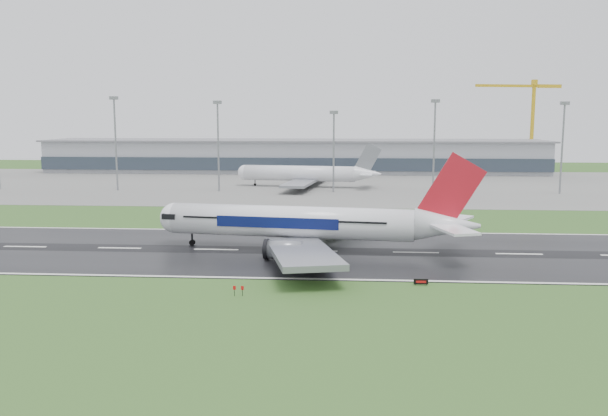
{
  "coord_description": "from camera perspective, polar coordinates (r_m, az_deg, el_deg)",
  "views": [
    {
      "loc": [
        26.25,
        -121.35,
        26.45
      ],
      "look_at": [
        16.96,
        12.0,
        7.0
      ],
      "focal_mm": 36.68,
      "sensor_mm": 36.0,
      "label": 1
    }
  ],
  "objects": [
    {
      "name": "floodmast_4",
      "position": [
        223.68,
        11.85,
        5.38
      ],
      "size": [
        0.64,
        0.64,
        31.67
      ],
      "primitive_type": "cylinder",
      "color": "gray",
      "rests_on": "ground"
    },
    {
      "name": "runway",
      "position": [
        126.93,
        -8.06,
        -3.81
      ],
      "size": [
        400.0,
        45.0,
        0.1
      ],
      "primitive_type": "cube",
      "color": "black",
      "rests_on": "ground"
    },
    {
      "name": "tower_crane",
      "position": [
        334.44,
        20.22,
        7.11
      ],
      "size": [
        45.02,
        13.51,
        45.12
      ],
      "primitive_type": null,
      "rotation": [
        0.0,
        0.0,
        0.24
      ],
      "color": "gold",
      "rests_on": "ground"
    },
    {
      "name": "floodmast_2",
      "position": [
        226.41,
        -7.88,
        5.47
      ],
      "size": [
        0.64,
        0.64,
        31.34
      ],
      "primitive_type": "cylinder",
      "color": "gray",
      "rests_on": "ground"
    },
    {
      "name": "parked_airliner",
      "position": [
        238.58,
        0.12,
        3.95
      ],
      "size": [
        63.55,
        60.19,
        16.69
      ],
      "primitive_type": null,
      "rotation": [
        0.0,
        0.0,
        -0.13
      ],
      "color": "white",
      "rests_on": "apron"
    },
    {
      "name": "floodmast_5",
      "position": [
        233.76,
        22.61,
        4.94
      ],
      "size": [
        0.64,
        0.64,
        30.82
      ],
      "primitive_type": "cylinder",
      "color": "gray",
      "rests_on": "ground"
    },
    {
      "name": "ground",
      "position": [
        126.94,
        -8.06,
        -3.83
      ],
      "size": [
        520.0,
        520.0,
        0.0
      ],
      "primitive_type": "plane",
      "color": "#2C531E",
      "rests_on": "ground"
    },
    {
      "name": "floodmast_1",
      "position": [
        237.01,
        -16.89,
        5.51
      ],
      "size": [
        0.64,
        0.64,
        32.94
      ],
      "primitive_type": "cylinder",
      "color": "gray",
      "rests_on": "ground"
    },
    {
      "name": "terminal",
      "position": [
        308.05,
        -0.91,
        4.75
      ],
      "size": [
        240.0,
        36.0,
        15.0
      ],
      "primitive_type": "cube",
      "color": "gray",
      "rests_on": "ground"
    },
    {
      "name": "apron",
      "position": [
        249.15,
        -2.09,
        2.19
      ],
      "size": [
        400.0,
        130.0,
        0.08
      ],
      "primitive_type": "cube",
      "color": "slate",
      "rests_on": "ground"
    },
    {
      "name": "runway_sign",
      "position": [
        101.3,
        10.69,
        -6.7
      ],
      "size": [
        2.3,
        0.28,
        1.04
      ],
      "primitive_type": null,
      "rotation": [
        0.0,
        0.0,
        -0.01
      ],
      "color": "black",
      "rests_on": "ground"
    },
    {
      "name": "floodmast_3",
      "position": [
        221.76,
        2.74,
        5.02
      ],
      "size": [
        0.64,
        0.64,
        27.76
      ],
      "primitive_type": "cylinder",
      "color": "gray",
      "rests_on": "ground"
    },
    {
      "name": "main_airliner",
      "position": [
        123.29,
        0.83,
        0.45
      ],
      "size": [
        72.11,
        69.45,
        19.1
      ],
      "primitive_type": null,
      "rotation": [
        0.0,
        0.0,
        -0.13
      ],
      "color": "white",
      "rests_on": "runway"
    }
  ]
}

